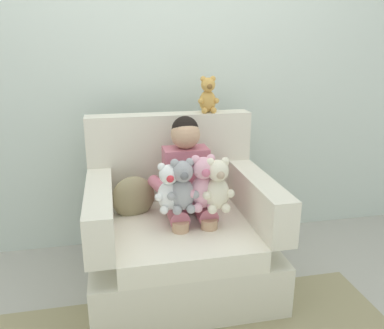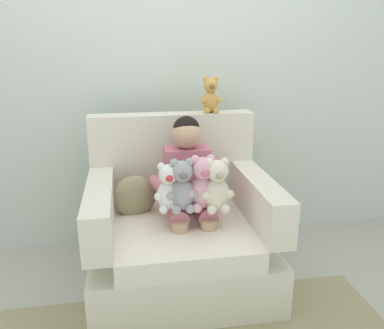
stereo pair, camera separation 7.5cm
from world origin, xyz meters
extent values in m
plane|color=#ADA89E|center=(0.00, 0.00, 0.00)|extent=(8.00, 8.00, 0.00)
cube|color=silver|center=(0.00, 0.67, 1.30)|extent=(6.00, 0.10, 2.60)
cube|color=silver|center=(0.00, 0.00, 0.15)|extent=(1.03, 0.88, 0.30)
cube|color=white|center=(0.00, -0.07, 0.36)|extent=(0.75, 0.74, 0.12)
cube|color=silver|center=(0.00, 0.37, 0.70)|extent=(1.03, 0.14, 0.56)
cube|color=silver|center=(-0.44, -0.07, 0.54)|extent=(0.14, 0.74, 0.25)
cube|color=silver|center=(0.44, -0.07, 0.54)|extent=(0.14, 0.74, 0.25)
cube|color=#C66B7F|center=(0.06, 0.13, 0.64)|extent=(0.26, 0.16, 0.34)
sphere|color=tan|center=(0.06, 0.13, 0.89)|extent=(0.17, 0.17, 0.17)
sphere|color=black|center=(0.06, 0.14, 0.92)|extent=(0.16, 0.16, 0.16)
cylinder|color=#C66B7F|center=(-0.02, 0.00, 0.47)|extent=(0.11, 0.26, 0.11)
cylinder|color=tan|center=(-0.02, -0.13, 0.32)|extent=(0.09, 0.09, 0.30)
cylinder|color=#C66B7F|center=(0.14, 0.00, 0.47)|extent=(0.11, 0.26, 0.11)
cylinder|color=tan|center=(0.14, -0.13, 0.32)|extent=(0.09, 0.09, 0.30)
cylinder|color=#C66B7F|center=(-0.10, 0.01, 0.62)|extent=(0.13, 0.27, 0.07)
cylinder|color=#C66B7F|center=(0.22, 0.01, 0.62)|extent=(0.13, 0.27, 0.07)
ellipsoid|color=silver|center=(0.18, -0.12, 0.62)|extent=(0.14, 0.12, 0.18)
sphere|color=silver|center=(0.18, -0.14, 0.75)|extent=(0.12, 0.12, 0.12)
sphere|color=tan|center=(0.18, -0.19, 0.74)|extent=(0.04, 0.04, 0.04)
sphere|color=silver|center=(0.14, -0.13, 0.80)|extent=(0.05, 0.05, 0.05)
sphere|color=silver|center=(0.11, -0.16, 0.63)|extent=(0.05, 0.05, 0.05)
sphere|color=silver|center=(0.14, -0.18, 0.55)|extent=(0.05, 0.05, 0.05)
sphere|color=silver|center=(0.22, -0.13, 0.80)|extent=(0.05, 0.05, 0.05)
sphere|color=silver|center=(0.24, -0.16, 0.63)|extent=(0.05, 0.05, 0.05)
sphere|color=silver|center=(0.22, -0.18, 0.55)|extent=(0.05, 0.05, 0.05)
ellipsoid|color=white|center=(-0.08, -0.08, 0.61)|extent=(0.12, 0.11, 0.16)
sphere|color=white|center=(-0.08, -0.09, 0.73)|extent=(0.11, 0.11, 0.11)
sphere|color=#DB333D|center=(-0.08, -0.14, 0.73)|extent=(0.04, 0.04, 0.04)
sphere|color=white|center=(-0.11, -0.08, 0.78)|extent=(0.04, 0.04, 0.04)
sphere|color=white|center=(-0.14, -0.11, 0.62)|extent=(0.04, 0.04, 0.04)
sphere|color=white|center=(-0.11, -0.13, 0.55)|extent=(0.05, 0.05, 0.05)
sphere|color=white|center=(-0.04, -0.08, 0.78)|extent=(0.04, 0.04, 0.04)
sphere|color=white|center=(-0.02, -0.11, 0.62)|extent=(0.04, 0.04, 0.04)
sphere|color=white|center=(-0.04, -0.13, 0.55)|extent=(0.05, 0.05, 0.05)
ellipsoid|color=#9E9EA3|center=(-0.01, -0.10, 0.62)|extent=(0.14, 0.11, 0.18)
sphere|color=#9E9EA3|center=(-0.01, -0.11, 0.75)|extent=(0.11, 0.11, 0.11)
sphere|color=slate|center=(-0.01, -0.16, 0.74)|extent=(0.04, 0.04, 0.04)
sphere|color=#9E9EA3|center=(-0.05, -0.10, 0.80)|extent=(0.05, 0.05, 0.05)
sphere|color=#9E9EA3|center=(-0.07, -0.13, 0.63)|extent=(0.05, 0.05, 0.05)
sphere|color=#9E9EA3|center=(-0.04, -0.15, 0.55)|extent=(0.05, 0.05, 0.05)
sphere|color=#9E9EA3|center=(0.03, -0.10, 0.80)|extent=(0.05, 0.05, 0.05)
sphere|color=#9E9EA3|center=(0.06, -0.13, 0.63)|extent=(0.05, 0.05, 0.05)
sphere|color=#9E9EA3|center=(0.03, -0.15, 0.55)|extent=(0.05, 0.05, 0.05)
ellipsoid|color=#EAA8BC|center=(0.11, -0.09, 0.62)|extent=(0.14, 0.12, 0.19)
sphere|color=#EAA8BC|center=(0.11, -0.10, 0.76)|extent=(0.12, 0.12, 0.12)
sphere|color=#CC6684|center=(0.11, -0.16, 0.75)|extent=(0.05, 0.05, 0.05)
sphere|color=#EAA8BC|center=(0.07, -0.10, 0.81)|extent=(0.05, 0.05, 0.05)
sphere|color=#EAA8BC|center=(0.04, -0.13, 0.63)|extent=(0.05, 0.05, 0.05)
sphere|color=#EAA8BC|center=(0.07, -0.14, 0.55)|extent=(0.05, 0.05, 0.05)
sphere|color=#EAA8BC|center=(0.15, -0.10, 0.81)|extent=(0.05, 0.05, 0.05)
sphere|color=#EAA8BC|center=(0.18, -0.13, 0.63)|extent=(0.05, 0.05, 0.05)
sphere|color=#EAA8BC|center=(0.15, -0.14, 0.55)|extent=(0.05, 0.05, 0.05)
ellipsoid|color=gold|center=(0.25, 0.37, 1.04)|extent=(0.10, 0.09, 0.14)
sphere|color=gold|center=(0.25, 0.36, 1.15)|extent=(0.09, 0.09, 0.09)
sphere|color=brown|center=(0.25, 0.32, 1.14)|extent=(0.03, 0.03, 0.03)
sphere|color=gold|center=(0.21, 0.36, 1.18)|extent=(0.04, 0.04, 0.04)
sphere|color=gold|center=(0.20, 0.34, 1.05)|extent=(0.04, 0.04, 0.04)
sphere|color=gold|center=(0.22, 0.33, 0.99)|extent=(0.04, 0.04, 0.04)
sphere|color=gold|center=(0.28, 0.36, 1.18)|extent=(0.04, 0.04, 0.04)
sphere|color=gold|center=(0.30, 0.34, 1.05)|extent=(0.04, 0.04, 0.04)
sphere|color=gold|center=(0.27, 0.33, 0.99)|extent=(0.04, 0.04, 0.04)
ellipsoid|color=#998C66|center=(-0.25, 0.16, 0.52)|extent=(0.28, 0.17, 0.26)
camera|label=1|loc=(-0.36, -2.04, 1.40)|focal=36.94mm
camera|label=2|loc=(-0.29, -2.05, 1.40)|focal=36.94mm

